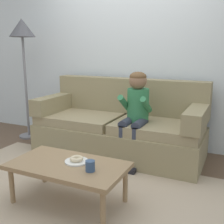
% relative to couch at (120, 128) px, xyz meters
% --- Properties ---
extents(ground, '(10.00, 10.00, 0.00)m').
position_rel_couch_xyz_m(ground, '(-0.06, -0.85, -0.35)').
color(ground, brown).
extents(wall_back, '(8.00, 0.10, 2.80)m').
position_rel_couch_xyz_m(wall_back, '(-0.06, 0.55, 1.05)').
color(wall_back, silver).
rests_on(wall_back, ground).
extents(area_rug, '(2.96, 1.65, 0.01)m').
position_rel_couch_xyz_m(area_rug, '(-0.06, -1.10, -0.34)').
color(area_rug, tan).
rests_on(area_rug, ground).
extents(couch, '(2.15, 0.90, 0.97)m').
position_rel_couch_xyz_m(couch, '(0.00, 0.00, 0.00)').
color(couch, '#8C7F5B').
rests_on(couch, ground).
extents(coffee_table, '(1.03, 0.56, 0.38)m').
position_rel_couch_xyz_m(coffee_table, '(0.08, -1.34, -0.01)').
color(coffee_table, '#937551').
rests_on(coffee_table, ground).
extents(person_child, '(0.34, 0.58, 1.10)m').
position_rel_couch_xyz_m(person_child, '(0.29, -0.21, 0.32)').
color(person_child, '#337A4C').
rests_on(person_child, ground).
extents(plate, '(0.21, 0.21, 0.01)m').
position_rel_couch_xyz_m(plate, '(0.13, -1.28, 0.04)').
color(plate, white).
rests_on(plate, coffee_table).
extents(donut, '(0.17, 0.17, 0.04)m').
position_rel_couch_xyz_m(donut, '(0.13, -1.28, 0.07)').
color(donut, beige).
rests_on(donut, plate).
extents(mug, '(0.08, 0.08, 0.09)m').
position_rel_couch_xyz_m(mug, '(0.34, -1.39, 0.08)').
color(mug, '#334C72').
rests_on(mug, coffee_table).
extents(toy_controller, '(0.23, 0.09, 0.05)m').
position_rel_couch_xyz_m(toy_controller, '(-0.58, -0.71, -0.32)').
color(toy_controller, blue).
rests_on(toy_controller, ground).
extents(floor_lamp, '(0.38, 0.38, 1.79)m').
position_rel_couch_xyz_m(floor_lamp, '(-1.59, 0.03, 1.17)').
color(floor_lamp, slate).
rests_on(floor_lamp, ground).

